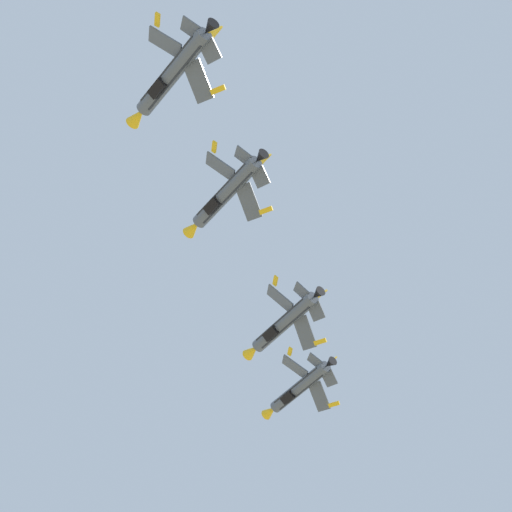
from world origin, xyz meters
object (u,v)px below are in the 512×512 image
(fighter_jet_left_wing, at_px, (283,324))
(fighter_jet_lead, at_px, (299,388))
(fighter_jet_right_wing, at_px, (225,194))
(fighter_jet_left_outer, at_px, (172,74))

(fighter_jet_left_wing, bearing_deg, fighter_jet_lead, 47.81)
(fighter_jet_right_wing, bearing_deg, fighter_jet_lead, 41.45)
(fighter_jet_left_wing, xyz_separation_m, fighter_jet_left_outer, (-15.81, -37.21, 1.99))
(fighter_jet_right_wing, relative_size, fighter_jet_left_outer, 1.00)
(fighter_jet_lead, relative_size, fighter_jet_left_outer, 1.00)
(fighter_jet_lead, height_order, fighter_jet_left_wing, fighter_jet_lead)
(fighter_jet_lead, bearing_deg, fighter_jet_left_wing, -132.19)
(fighter_jet_right_wing, xyz_separation_m, fighter_jet_left_outer, (-6.93, -18.72, -1.88))
(fighter_jet_lead, bearing_deg, fighter_jet_left_outer, -138.71)
(fighter_jet_lead, height_order, fighter_jet_right_wing, fighter_jet_right_wing)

